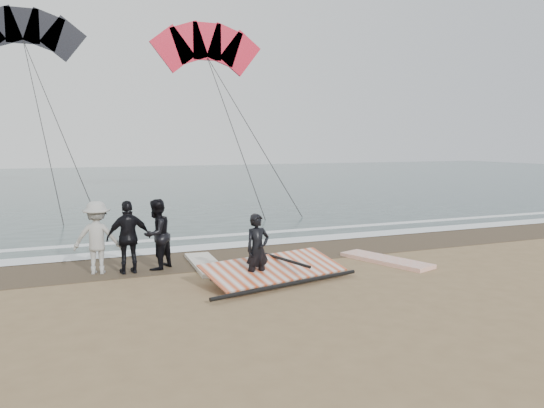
{
  "coord_description": "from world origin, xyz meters",
  "views": [
    {
      "loc": [
        -4.67,
        -9.33,
        3.17
      ],
      "look_at": [
        0.45,
        3.0,
        1.6
      ],
      "focal_mm": 35.0,
      "sensor_mm": 36.0,
      "label": 1
    }
  ],
  "objects_px": {
    "board_cream": "(206,264)",
    "sail_rig": "(270,271)",
    "man_main": "(258,249)",
    "board_white": "(386,260)"
  },
  "relations": [
    {
      "from": "sail_rig",
      "to": "man_main",
      "type": "bearing_deg",
      "value": -145.2
    },
    {
      "from": "board_cream",
      "to": "sail_rig",
      "type": "distance_m",
      "value": 2.12
    },
    {
      "from": "board_cream",
      "to": "sail_rig",
      "type": "bearing_deg",
      "value": -57.7
    },
    {
      "from": "man_main",
      "to": "board_cream",
      "type": "height_order",
      "value": "man_main"
    },
    {
      "from": "board_white",
      "to": "man_main",
      "type": "bearing_deg",
      "value": 172.5
    },
    {
      "from": "board_white",
      "to": "board_cream",
      "type": "height_order",
      "value": "same"
    },
    {
      "from": "board_white",
      "to": "board_cream",
      "type": "distance_m",
      "value": 4.75
    },
    {
      "from": "man_main",
      "to": "sail_rig",
      "type": "distance_m",
      "value": 0.79
    },
    {
      "from": "man_main",
      "to": "board_white",
      "type": "height_order",
      "value": "man_main"
    },
    {
      "from": "board_white",
      "to": "sail_rig",
      "type": "height_order",
      "value": "sail_rig"
    }
  ]
}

